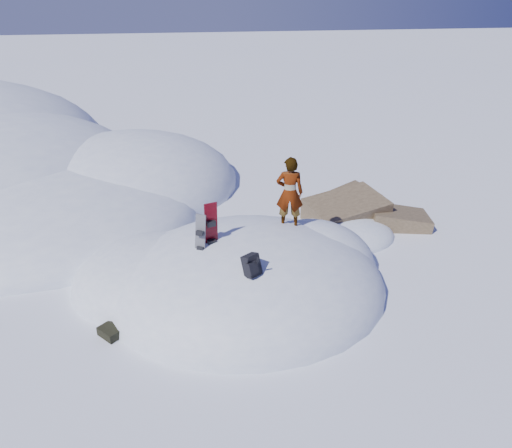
{
  "coord_description": "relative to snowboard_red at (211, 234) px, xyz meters",
  "views": [
    {
      "loc": [
        -1.19,
        -10.41,
        7.17
      ],
      "look_at": [
        0.28,
        0.3,
        1.68
      ],
      "focal_mm": 35.0,
      "sensor_mm": 36.0,
      "label": 1
    }
  ],
  "objects": [
    {
      "name": "snow_mound",
      "position": [
        0.65,
        0.27,
        -1.65
      ],
      "size": [
        8.0,
        6.0,
        3.0
      ],
      "color": "white",
      "rests_on": "ground"
    },
    {
      "name": "gear_pile",
      "position": [
        -2.17,
        -1.2,
        -1.52
      ],
      "size": [
        0.98,
        0.86,
        0.26
      ],
      "rotation": [
        0.0,
        0.0,
        0.75
      ],
      "color": "black",
      "rests_on": "ground"
    },
    {
      "name": "snowboard_red",
      "position": [
        0.0,
        0.0,
        0.0
      ],
      "size": [
        0.32,
        0.24,
        1.67
      ],
      "rotation": [
        0.0,
        0.0,
        0.3
      ],
      "color": "#AB091B",
      "rests_on": "snow_mound"
    },
    {
      "name": "rock_outcrop",
      "position": [
        4.54,
        3.04,
        -1.63
      ],
      "size": [
        4.68,
        4.41,
        1.68
      ],
      "color": "brown",
      "rests_on": "ground"
    },
    {
      "name": "snowboard_dark",
      "position": [
        -0.28,
        -0.21,
        -0.07
      ],
      "size": [
        0.35,
        0.35,
        1.35
      ],
      "rotation": [
        0.0,
        0.0,
        -0.53
      ],
      "color": "black",
      "rests_on": "snow_mound"
    },
    {
      "name": "person",
      "position": [
        2.04,
        0.92,
        0.55
      ],
      "size": [
        0.76,
        0.57,
        1.89
      ],
      "primitive_type": "imported",
      "rotation": [
        0.0,
        0.0,
        2.96
      ],
      "color": "slate",
      "rests_on": "snow_mound"
    },
    {
      "name": "ground",
      "position": [
        0.82,
        0.03,
        -1.65
      ],
      "size": [
        120.0,
        120.0,
        0.0
      ],
      "primitive_type": "plane",
      "color": "white",
      "rests_on": "ground"
    },
    {
      "name": "backpack",
      "position": [
        0.78,
        -1.34,
        -0.11
      ],
      "size": [
        0.49,
        0.54,
        0.57
      ],
      "rotation": [
        0.0,
        0.0,
        0.61
      ],
      "color": "black",
      "rests_on": "snow_mound"
    }
  ]
}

